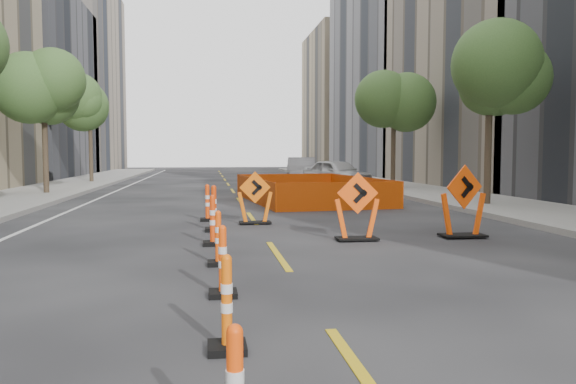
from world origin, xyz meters
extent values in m
plane|color=black|center=(0.00, 0.00, 0.00)|extent=(140.00, 140.00, 0.00)
cube|color=gray|center=(9.00, 12.00, 0.07)|extent=(4.00, 90.00, 0.15)
cube|color=gray|center=(-17.00, 55.60, 10.00)|extent=(12.00, 20.00, 20.00)
cube|color=gray|center=(17.00, 23.80, 7.00)|extent=(12.00, 16.00, 14.00)
cube|color=gray|center=(17.00, 40.20, 10.00)|extent=(12.00, 18.00, 20.00)
cube|color=tan|center=(17.00, 58.60, 8.00)|extent=(12.00, 14.00, 16.00)
cylinder|color=#382B1E|center=(-8.40, 20.00, 1.57)|extent=(0.24, 0.24, 3.15)
sphere|color=#385C27|center=(-8.40, 20.00, 4.55)|extent=(2.80, 2.80, 2.80)
cylinder|color=#382B1E|center=(-8.40, 30.00, 1.57)|extent=(0.24, 0.24, 3.15)
sphere|color=#385C27|center=(-8.40, 30.00, 4.55)|extent=(2.80, 2.80, 2.80)
cylinder|color=#382B1E|center=(8.40, 12.00, 1.57)|extent=(0.24, 0.24, 3.15)
sphere|color=#385C27|center=(8.40, 12.00, 4.55)|extent=(2.80, 2.80, 2.80)
cylinder|color=#382B1E|center=(8.40, 22.00, 1.57)|extent=(0.24, 0.24, 3.15)
sphere|color=#385C27|center=(8.40, 22.00, 4.55)|extent=(2.80, 2.80, 2.80)
imported|color=silver|center=(5.78, 23.70, 0.79)|extent=(3.55, 5.02, 1.59)
imported|color=gray|center=(4.73, 29.11, 0.82)|extent=(2.58, 5.19, 1.63)
imported|color=black|center=(5.82, 34.54, 0.68)|extent=(1.97, 4.72, 1.36)
camera|label=1|loc=(-1.32, -6.33, 1.92)|focal=35.00mm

